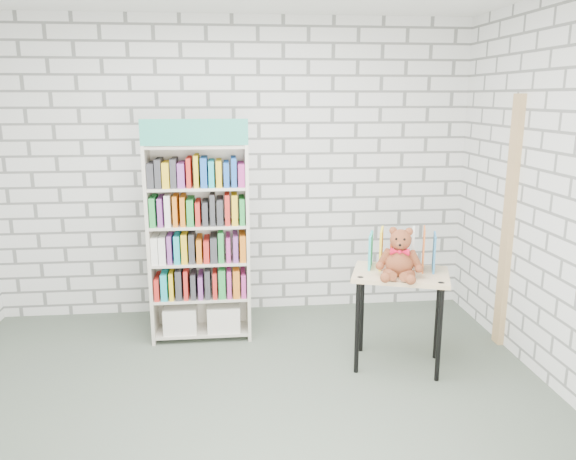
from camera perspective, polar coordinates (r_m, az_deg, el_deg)
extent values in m
plane|color=#4A5548|center=(3.94, -4.52, -18.50)|extent=(4.50, 4.50, 0.00)
cube|color=silver|center=(5.38, -5.42, 6.13)|extent=(4.50, 0.02, 2.80)
cube|color=silver|center=(1.50, -3.24, -13.38)|extent=(4.50, 0.02, 2.80)
cube|color=beige|center=(4.90, -13.77, -1.51)|extent=(0.03, 0.33, 1.70)
cube|color=beige|center=(4.85, -4.12, -1.29)|extent=(0.03, 0.33, 1.70)
cube|color=beige|center=(5.01, -8.89, -0.95)|extent=(0.85, 0.02, 1.70)
cube|color=teal|center=(4.55, -9.50, 9.76)|extent=(0.85, 0.02, 0.21)
cube|color=beige|center=(5.11, -8.64, -10.02)|extent=(0.79, 0.31, 0.02)
cube|color=beige|center=(5.00, -8.77, -6.64)|extent=(0.79, 0.31, 0.02)
cube|color=beige|center=(4.90, -8.91, -3.11)|extent=(0.79, 0.31, 0.02)
cube|color=beige|center=(4.82, -9.04, 0.55)|extent=(0.79, 0.31, 0.02)
cube|color=beige|center=(4.76, -9.18, 4.32)|extent=(0.79, 0.31, 0.02)
cube|color=beige|center=(4.72, -9.34, 8.40)|extent=(0.79, 0.31, 0.02)
cube|color=silver|center=(5.08, -10.84, -8.75)|extent=(0.28, 0.27, 0.23)
cube|color=silver|center=(5.06, -6.54, -8.68)|extent=(0.28, 0.27, 0.23)
cube|color=#BF338C|center=(4.95, -8.83, -5.32)|extent=(0.79, 0.27, 0.23)
cube|color=#19A5B2|center=(4.85, -8.96, -1.73)|extent=(0.79, 0.27, 0.23)
cube|color=white|center=(4.78, -9.10, 1.98)|extent=(0.79, 0.27, 0.23)
cube|color=purple|center=(4.73, -9.25, 5.80)|extent=(0.79, 0.27, 0.23)
cube|color=#D6AE80|center=(4.38, 11.38, -4.45)|extent=(0.83, 0.70, 0.03)
cylinder|color=black|center=(4.35, 7.05, -9.82)|extent=(0.04, 0.04, 0.74)
cylinder|color=black|center=(4.71, 7.51, -8.01)|extent=(0.04, 0.04, 0.74)
cylinder|color=black|center=(4.35, 15.12, -10.24)|extent=(0.04, 0.04, 0.74)
cylinder|color=black|center=(4.70, 14.94, -8.39)|extent=(0.04, 0.04, 0.74)
cylinder|color=black|center=(4.22, 7.36, -4.81)|extent=(0.05, 0.05, 0.01)
cylinder|color=black|center=(4.21, 15.29, -5.21)|extent=(0.05, 0.05, 0.01)
cube|color=#2BB6BB|center=(4.46, 8.41, -1.82)|extent=(0.08, 0.21, 0.30)
cube|color=yellow|center=(4.45, 9.44, -1.88)|extent=(0.08, 0.21, 0.30)
cube|color=#C73F15|center=(4.45, 10.48, -1.93)|extent=(0.08, 0.21, 0.30)
cube|color=black|center=(4.45, 11.51, -1.98)|extent=(0.08, 0.21, 0.30)
cube|color=white|center=(4.45, 12.55, -2.04)|extent=(0.08, 0.21, 0.30)
cube|color=orange|center=(4.45, 13.59, -2.09)|extent=(0.08, 0.21, 0.30)
cube|color=teal|center=(4.45, 14.62, -2.14)|extent=(0.08, 0.21, 0.30)
ellipsoid|color=brown|center=(4.26, 11.28, -3.17)|extent=(0.22, 0.19, 0.22)
sphere|color=brown|center=(4.21, 11.38, -1.00)|extent=(0.16, 0.16, 0.16)
sphere|color=brown|center=(4.22, 10.64, -0.07)|extent=(0.06, 0.06, 0.06)
sphere|color=brown|center=(4.21, 12.21, -0.15)|extent=(0.06, 0.06, 0.06)
sphere|color=brown|center=(4.16, 11.32, -1.49)|extent=(0.06, 0.06, 0.06)
sphere|color=black|center=(4.15, 10.97, -0.91)|extent=(0.02, 0.02, 0.02)
sphere|color=black|center=(4.15, 11.73, -0.95)|extent=(0.02, 0.02, 0.02)
sphere|color=black|center=(4.13, 11.31, -1.52)|extent=(0.02, 0.02, 0.02)
cylinder|color=brown|center=(4.24, 9.79, -2.76)|extent=(0.11, 0.12, 0.16)
cylinder|color=brown|center=(4.23, 12.78, -2.93)|extent=(0.12, 0.08, 0.16)
sphere|color=brown|center=(4.24, 9.31, -3.61)|extent=(0.06, 0.06, 0.06)
sphere|color=brown|center=(4.23, 13.16, -3.83)|extent=(0.06, 0.06, 0.06)
cylinder|color=brown|center=(4.18, 10.29, -4.45)|extent=(0.07, 0.17, 0.09)
cylinder|color=brown|center=(4.18, 12.03, -4.55)|extent=(0.16, 0.17, 0.09)
sphere|color=brown|center=(4.11, 9.85, -4.80)|extent=(0.08, 0.08, 0.08)
sphere|color=brown|center=(4.11, 12.35, -4.95)|extent=(0.08, 0.08, 0.08)
cone|color=red|center=(4.18, 10.79, -2.15)|extent=(0.08, 0.08, 0.06)
cone|color=red|center=(4.17, 11.80, -2.20)|extent=(0.08, 0.08, 0.06)
sphere|color=red|center=(4.17, 11.29, -2.19)|extent=(0.03, 0.03, 0.03)
cube|color=tan|center=(4.97, 21.46, 0.54)|extent=(0.05, 0.12, 2.10)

